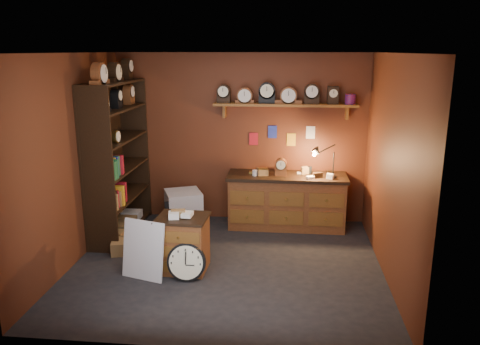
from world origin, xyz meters
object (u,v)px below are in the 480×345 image
workbench (287,198)px  low_cabinet (183,241)px  shelving_unit (115,153)px  big_round_clock (186,262)px

workbench → low_cabinet: (-1.30, -1.66, -0.08)m
shelving_unit → big_round_clock: bearing=-46.7°
shelving_unit → workbench: (2.55, 0.49, -0.78)m
shelving_unit → low_cabinet: size_ratio=3.20×
shelving_unit → workbench: bearing=11.0°
workbench → big_round_clock: 2.29m
big_round_clock → shelving_unit: bearing=133.3°
low_cabinet → workbench: bearing=54.7°
big_round_clock → workbench: bearing=58.3°
shelving_unit → low_cabinet: shelving_unit is taller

